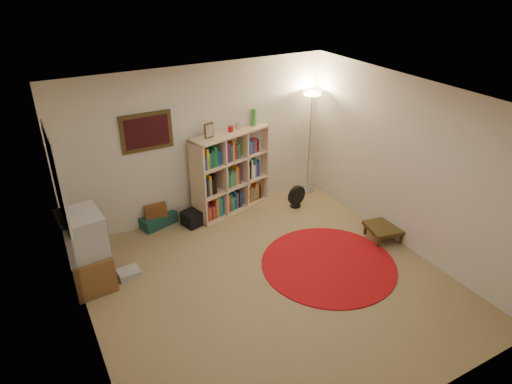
{
  "coord_description": "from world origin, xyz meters",
  "views": [
    {
      "loc": [
        -2.52,
        -4.14,
        3.92
      ],
      "look_at": [
        0.1,
        0.6,
        1.1
      ],
      "focal_mm": 32.0,
      "sensor_mm": 36.0,
      "label": 1
    }
  ],
  "objects_px": {
    "floor_lamp": "(311,109)",
    "side_table": "(384,228)",
    "suitcase": "(157,219)",
    "bookshelf": "(230,173)",
    "tv_stand": "(86,251)",
    "floor_fan": "(296,197)"
  },
  "relations": [
    {
      "from": "floor_lamp",
      "to": "suitcase",
      "type": "xyz_separation_m",
      "value": [
        -2.84,
        0.18,
        -1.48
      ]
    },
    {
      "from": "floor_fan",
      "to": "tv_stand",
      "type": "xyz_separation_m",
      "value": [
        -3.56,
        -0.43,
        0.31
      ]
    },
    {
      "from": "suitcase",
      "to": "side_table",
      "type": "relative_size",
      "value": 1.13
    },
    {
      "from": "floor_lamp",
      "to": "suitcase",
      "type": "distance_m",
      "value": 3.21
    },
    {
      "from": "floor_lamp",
      "to": "side_table",
      "type": "height_order",
      "value": "floor_lamp"
    },
    {
      "from": "bookshelf",
      "to": "tv_stand",
      "type": "height_order",
      "value": "bookshelf"
    },
    {
      "from": "bookshelf",
      "to": "floor_fan",
      "type": "xyz_separation_m",
      "value": [
        1.04,
        -0.49,
        -0.48
      ]
    },
    {
      "from": "suitcase",
      "to": "floor_lamp",
      "type": "bearing_deg",
      "value": -19.62
    },
    {
      "from": "bookshelf",
      "to": "side_table",
      "type": "relative_size",
      "value": 2.88
    },
    {
      "from": "floor_lamp",
      "to": "side_table",
      "type": "xyz_separation_m",
      "value": [
        0.09,
        -1.94,
        -1.38
      ]
    },
    {
      "from": "floor_lamp",
      "to": "bookshelf",
      "type": "bearing_deg",
      "value": 178.07
    },
    {
      "from": "floor_lamp",
      "to": "floor_fan",
      "type": "height_order",
      "value": "floor_lamp"
    },
    {
      "from": "bookshelf",
      "to": "tv_stand",
      "type": "xyz_separation_m",
      "value": [
        -2.52,
        -0.92,
        -0.17
      ]
    },
    {
      "from": "tv_stand",
      "to": "side_table",
      "type": "distance_m",
      "value": 4.33
    },
    {
      "from": "bookshelf",
      "to": "floor_lamp",
      "type": "bearing_deg",
      "value": -16.85
    },
    {
      "from": "floor_fan",
      "to": "tv_stand",
      "type": "bearing_deg",
      "value": 176.6
    },
    {
      "from": "bookshelf",
      "to": "tv_stand",
      "type": "distance_m",
      "value": 2.69
    },
    {
      "from": "floor_fan",
      "to": "tv_stand",
      "type": "height_order",
      "value": "tv_stand"
    },
    {
      "from": "floor_lamp",
      "to": "side_table",
      "type": "distance_m",
      "value": 2.38
    },
    {
      "from": "floor_lamp",
      "to": "tv_stand",
      "type": "bearing_deg",
      "value": -168.07
    },
    {
      "from": "side_table",
      "to": "bookshelf",
      "type": "bearing_deg",
      "value": 129.84
    },
    {
      "from": "floor_fan",
      "to": "side_table",
      "type": "xyz_separation_m",
      "value": [
        0.62,
        -1.5,
        -0.01
      ]
    }
  ]
}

